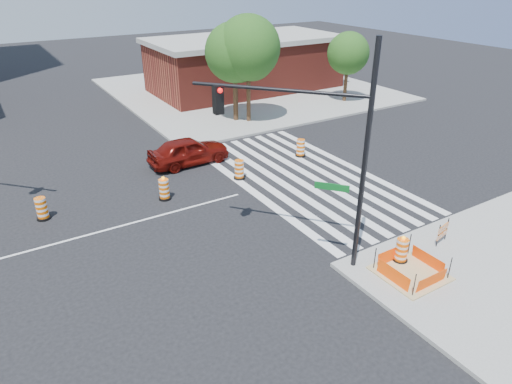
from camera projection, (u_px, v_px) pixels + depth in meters
The scene contains 17 objects.
ground at pixel (92, 234), 19.06m from camera, with size 120.00×120.00×0.00m, color black.
sidewalk_ne at pixel (246, 89), 41.20m from camera, with size 22.00×22.00×0.15m, color gray.
crosswalk_east at pixel (303, 177), 24.19m from camera, with size 6.75×13.50×0.01m.
lane_centerline at pixel (92, 234), 19.06m from camera, with size 14.00×0.12×0.01m, color silver.
excavation_pit at pixel (410, 272), 16.31m from camera, with size 2.20×2.20×0.90m.
brick_storefront at pixel (245, 64), 40.20m from camera, with size 16.50×8.50×4.60m.
red_coupe at pixel (189, 151), 25.49m from camera, with size 1.83×4.54×1.55m, color #5C0C07.
signal_pole_se at pixel (316, 136), 15.19m from camera, with size 4.07×4.74×8.09m.
pit_drum at pixel (401, 251), 16.83m from camera, with size 0.56×0.56×1.10m.
barricade at pixel (443, 231), 17.94m from camera, with size 0.81×0.22×0.97m.
tree_north_c at pixel (235, 56), 30.82m from camera, with size 4.03×4.03×6.85m.
tree_north_d at pixel (249, 51), 30.45m from camera, with size 4.32×4.32×7.34m.
tree_north_e at pixel (348, 56), 35.79m from camera, with size 3.29×3.28×5.57m.
median_drum_2 at pixel (42, 209), 19.98m from camera, with size 0.60×0.60×1.02m.
median_drum_3 at pixel (164, 190), 21.70m from camera, with size 0.60×0.60×1.18m.
median_drum_4 at pixel (239, 170), 23.81m from camera, with size 0.60×0.60×1.02m.
median_drum_5 at pixel (301, 148), 26.64m from camera, with size 0.60×0.60×1.02m.
Camera 1 is at (-2.68, -17.47, 10.05)m, focal length 32.00 mm.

